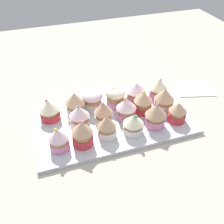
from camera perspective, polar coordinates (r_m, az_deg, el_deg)
ground_plane at (r=84.61cm, az=0.00°, el=-3.03°), size 180.00×180.00×3.00cm
baking_tray at (r=83.24cm, az=0.00°, el=-1.94°), size 48.78×27.24×1.20cm
cupcake_0 at (r=72.92cm, az=-11.41°, el=-5.63°), size 5.53×5.53×7.22cm
cupcake_1 at (r=72.84cm, az=-6.42°, el=-4.48°), size 6.02×6.02×8.10cm
cupcake_2 at (r=74.97cm, az=-1.13°, el=-3.10°), size 5.38×5.38×7.17cm
cupcake_3 at (r=76.69cm, az=4.59°, el=-2.51°), size 6.02×6.02×6.63cm
cupcake_4 at (r=79.19cm, az=9.39°, el=-0.53°), size 6.40×6.40×8.18cm
cupcake_5 at (r=82.96cm, az=13.88°, el=0.07°), size 5.46×5.46×6.64cm
cupcake_6 at (r=78.79cm, az=-7.04°, el=-0.89°), size 6.00×6.00×7.67cm
cupcake_7 at (r=79.07cm, az=-1.85°, el=-0.17°), size 5.70×5.70×8.04cm
cupcake_8 at (r=81.35cm, az=3.06°, el=0.78°), size 6.21×6.21×7.51cm
cupcake_9 at (r=84.27cm, az=6.68°, el=2.16°), size 5.90×5.90×7.79cm
cupcake_10 at (r=86.35cm, az=11.17°, el=2.73°), size 6.40×6.40×7.72cm
cupcake_11 at (r=83.35cm, az=-13.31°, el=0.53°), size 6.59×6.59×6.99cm
cupcake_12 at (r=83.58cm, az=-7.98°, el=1.92°), size 6.29×6.29×7.73cm
cupcake_13 at (r=85.71cm, az=-4.23°, el=2.71°), size 6.56×6.56×6.55cm
cupcake_14 at (r=86.77cm, az=0.72°, el=3.36°), size 6.45×6.45×6.94cm
cupcake_15 at (r=88.78cm, az=5.19°, el=4.36°), size 6.78×6.78×7.23cm
cupcake_16 at (r=91.70cm, az=9.95°, el=5.01°), size 5.97×5.97×7.59cm
napkin at (r=103.44cm, az=17.21°, el=4.92°), size 15.80×13.59×0.60cm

